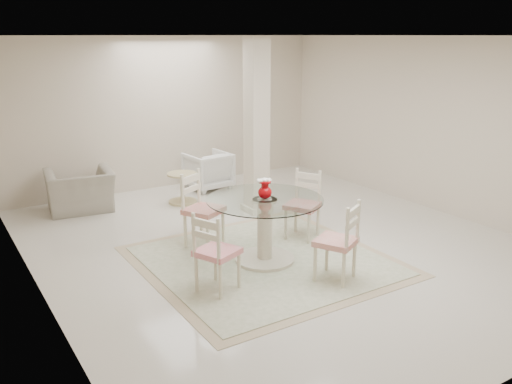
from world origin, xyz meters
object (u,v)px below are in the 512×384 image
column (257,127)px  recliner_taupe (80,191)px  dining_table (265,230)px  dining_chair_east (304,199)px  dining_chair_south (342,236)px  armchair_white (208,170)px  side_table (182,189)px  dining_chair_west (213,247)px  red_vase (265,189)px  dining_chair_north (199,204)px

column → recliner_taupe: size_ratio=2.68×
dining_table → dining_chair_east: dining_chair_east is taller
dining_chair_south → armchair_white: size_ratio=1.40×
side_table → dining_chair_east: bearing=-72.4°
dining_chair_west → dining_chair_east: bearing=-88.9°
dining_chair_south → side_table: (-0.24, 3.71, -0.31)m
dining_chair_east → recliner_taupe: 3.66m
red_vase → dining_chair_west: bearing=-155.7°
dining_chair_east → dining_chair_south: (-0.50, -1.35, 0.00)m
column → armchair_white: size_ratio=3.64×
dining_chair_south → column: bearing=-129.6°
dining_table → dining_chair_south: size_ratio=1.36×
red_vase → side_table: bearing=86.3°
dining_table → dining_chair_west: dining_chair_west is taller
dining_chair_north → dining_chair_west: size_ratio=1.08×
column → side_table: bearing=126.9°
dining_table → recliner_taupe: dining_table is taller
dining_chair_north → recliner_taupe: size_ratio=1.09×
armchair_white → side_table: armchair_white is taller
red_vase → dining_chair_west: 1.09m
dining_chair_east → column: bearing=147.6°
side_table → armchair_white: bearing=36.2°
red_vase → armchair_white: red_vase is taller
dining_chair_west → recliner_taupe: 3.72m
armchair_white → recliner_taupe: bearing=-2.2°
column → dining_chair_west: size_ratio=2.67×
dining_table → armchair_white: (0.95, 3.34, -0.08)m
dining_table → dining_chair_west: 1.02m
dining_chair_west → recliner_taupe: bearing=-16.5°
dining_chair_west → recliner_taupe: (-0.44, 3.68, -0.21)m
recliner_taupe → side_table: size_ratio=1.97×
dining_chair_south → dining_table: bearing=-93.4°
column → dining_table: 2.19m
dining_chair_east → dining_chair_west: size_ratio=1.02×
dining_chair_west → side_table: bearing=-42.4°
column → dining_chair_south: bearing=-101.8°
red_vase → dining_chair_west: (-0.93, -0.42, -0.40)m
dining_chair_north → recliner_taupe: 2.54m
red_vase → armchair_white: 3.53m
armchair_white → side_table: size_ratio=1.45×
dining_chair_south → side_table: size_ratio=2.03×
column → armchair_white: (-0.02, 1.62, -1.01)m
dining_chair_north → recliner_taupe: bearing=84.0°
red_vase → dining_chair_north: bearing=114.6°
dining_chair_west → dining_chair_south: 1.44m
column → dining_chair_north: 1.78m
red_vase → dining_chair_south: bearing=-65.6°
dining_chair_east → recliner_taupe: bearing=-171.4°
dining_table → dining_chair_north: dining_chair_north is taller
recliner_taupe → column: bearing=154.3°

